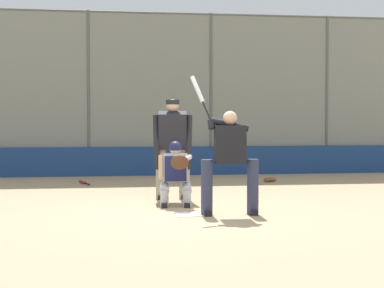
{
  "coord_description": "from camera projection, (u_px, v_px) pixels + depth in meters",
  "views": [
    {
      "loc": [
        1.4,
        9.65,
        1.45
      ],
      "look_at": [
        -0.18,
        -1.0,
        1.05
      ],
      "focal_mm": 60.0,
      "sensor_mm": 36.0,
      "label": 1
    }
  ],
  "objects": [
    {
      "name": "padding_wall",
      "position": [
        151.0,
        161.0,
        16.84
      ],
      "size": [
        15.83,
        0.18,
        0.75
      ],
      "primitive_type": "cube",
      "color": "navy",
      "rests_on": "ground_plane"
    },
    {
      "name": "fielding_glove_on_dirt",
      "position": [
        269.0,
        180.0,
        15.05
      ],
      "size": [
        0.31,
        0.23,
        0.11
      ],
      "color": "brown",
      "rests_on": "ground_plane"
    },
    {
      "name": "catcher_behind_plate",
      "position": [
        176.0,
        173.0,
        10.8
      ],
      "size": [
        0.59,
        0.71,
        1.09
      ],
      "rotation": [
        0.0,
        0.0,
        -0.1
      ],
      "color": "#B7B7BC",
      "rests_on": "ground_plane"
    },
    {
      "name": "bleachers_beyond",
      "position": [
        171.0,
        156.0,
        19.18
      ],
      "size": [
        11.31,
        1.95,
        1.16
      ],
      "color": "slate",
      "rests_on": "ground_plane"
    },
    {
      "name": "batter_at_plate",
      "position": [
        229.0,
        158.0,
        9.77
      ],
      "size": [
        1.01,
        0.63,
        2.15
      ],
      "rotation": [
        0.0,
        0.0,
        -0.03
      ],
      "color": "#2D334C",
      "rests_on": "ground_plane"
    },
    {
      "name": "home_plate_marker",
      "position": [
        190.0,
        215.0,
        9.8
      ],
      "size": [
        0.43,
        0.43,
        0.01
      ],
      "primitive_type": "cube",
      "color": "white",
      "rests_on": "ground_plane"
    },
    {
      "name": "umpire_home",
      "position": [
        173.0,
        145.0,
        11.71
      ],
      "size": [
        0.74,
        0.51,
        1.83
      ],
      "rotation": [
        0.0,
        0.0,
        -0.13
      ],
      "color": "gray",
      "rests_on": "ground_plane"
    },
    {
      "name": "spare_bat_near_backstop",
      "position": [
        83.0,
        182.0,
        14.59
      ],
      "size": [
        0.27,
        0.8,
        0.07
      ],
      "rotation": [
        0.0,
        0.0,
        4.99
      ],
      "color": "black",
      "rests_on": "ground_plane"
    },
    {
      "name": "backstop_fence",
      "position": [
        151.0,
        90.0,
        16.87
      ],
      "size": [
        16.23,
        0.08,
        4.3
      ],
      "color": "#515651",
      "rests_on": "ground_plane"
    },
    {
      "name": "ground_plane",
      "position": [
        190.0,
        215.0,
        9.8
      ],
      "size": [
        160.0,
        160.0,
        0.0
      ],
      "primitive_type": "plane",
      "color": "tan"
    }
  ]
}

